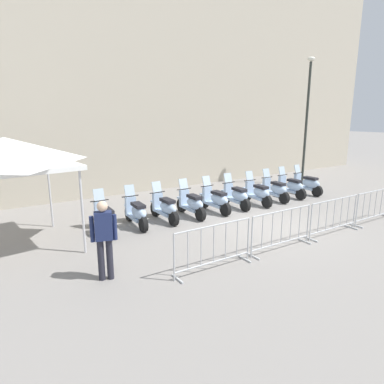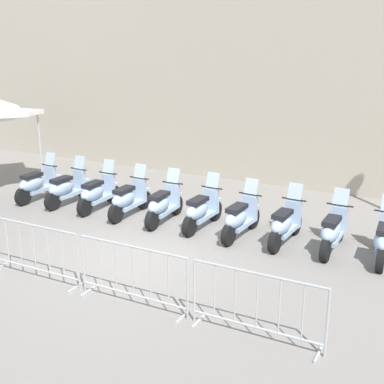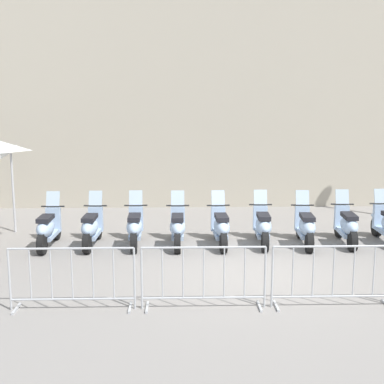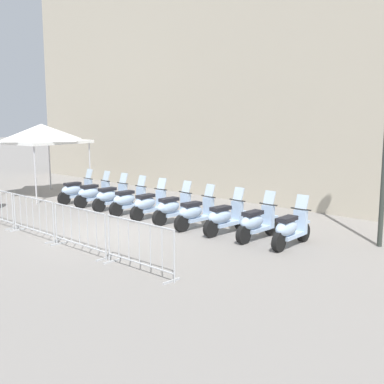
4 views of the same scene
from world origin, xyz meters
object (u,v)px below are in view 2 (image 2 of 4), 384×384
Objects in this scene: motorcycle_1 at (67,188)px; motorcycle_6 at (240,218)px; barrier_segment_1 at (34,252)px; motorcycle_0 at (37,184)px; motorcycle_9 at (384,240)px; barrier_segment_3 at (257,307)px; motorcycle_5 at (201,210)px; barrier_segment_2 at (133,276)px; motorcycle_4 at (163,205)px; motorcycle_3 at (128,199)px; motorcycle_2 at (97,193)px; motorcycle_7 at (285,224)px; motorcycle_8 at (333,231)px.

motorcycle_1 is 1.00× the size of motorcycle_6.
motorcycle_6 is 4.46m from barrier_segment_1.
motorcycle_0 is 0.83× the size of barrier_segment_1.
motorcycle_6 is at bearing 176.03° from motorcycle_9.
motorcycle_0 is 8.59m from barrier_segment_3.
motorcycle_5 is at bearing 174.13° from motorcycle_9.
barrier_segment_1 is at bearing -53.19° from motorcycle_0.
motorcycle_6 is 3.65m from barrier_segment_2.
motorcycle_0 is at bearing 173.49° from motorcycle_4.
motorcycle_3 is at bearing -7.50° from motorcycle_1.
motorcycle_2 is at bearing 171.88° from motorcycle_4.
motorcycle_7 is 1.00× the size of motorcycle_8.
motorcycle_6 is (3.98, -0.54, 0.00)m from motorcycle_2.
motorcycle_0 and motorcycle_9 have the same top height.
motorcycle_7 is 0.83× the size of barrier_segment_1.
motorcycle_6 and motorcycle_9 have the same top height.
motorcycle_6 and motorcycle_8 have the same top height.
motorcycle_7 is (4.99, -0.58, 0.00)m from motorcycle_2.
barrier_segment_2 is (-1.84, -3.52, 0.07)m from motorcycle_7.
motorcycle_8 and motorcycle_9 have the same top height.
motorcycle_2 reaches higher than barrier_segment_3.
motorcycle_7 is (2.00, -0.24, 0.00)m from motorcycle_5.
motorcycle_7 reaches higher than barrier_segment_3.
barrier_segment_2 is (2.15, -0.25, 0.00)m from barrier_segment_1.
motorcycle_0 is 8.06m from motorcycle_8.
barrier_segment_2 is at bearing -6.58° from barrier_segment_1.
motorcycle_0 is at bearing 175.97° from motorcycle_1.
motorcycle_7 is at bearing -2.18° from motorcycle_6.
motorcycle_1 is 8.06m from motorcycle_9.
motorcycle_4 reaches higher than barrier_segment_3.
motorcycle_5 is at bearing 119.90° from barrier_segment_3.
motorcycle_0 is at bearing 148.29° from barrier_segment_3.
motorcycle_2 is (2.01, -0.17, 0.00)m from motorcycle_0.
barrier_segment_1 and barrier_segment_2 have the same top height.
motorcycle_4 is at bearing 174.70° from motorcycle_9.
motorcycle_1 is at bearing 174.00° from motorcycle_8.
motorcycle_1 and motorcycle_9 have the same top height.
motorcycle_4 and motorcycle_7 have the same top height.
motorcycle_5 is (5.01, -0.51, 0.00)m from motorcycle_0.
motorcycle_8 is 5.95m from barrier_segment_1.
barrier_segment_3 is (7.31, -4.52, 0.07)m from motorcycle_0.
motorcycle_7 is at bearing -5.94° from motorcycle_3.
barrier_segment_3 is (4.30, -0.50, 0.00)m from barrier_segment_1.
motorcycle_1 reaches higher than barrier_segment_2.
motorcycle_8 reaches higher than barrier_segment_2.
motorcycle_3 and motorcycle_5 have the same top height.
motorcycle_6 is at bearing 47.92° from barrier_segment_1.
barrier_segment_1 is 2.17m from barrier_segment_2.
motorcycle_5 is (3.00, -0.34, 0.00)m from motorcycle_2.
motorcycle_0 is 7.04m from motorcycle_7.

